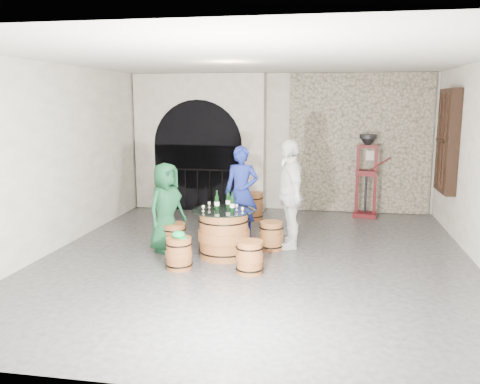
% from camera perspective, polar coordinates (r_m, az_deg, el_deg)
% --- Properties ---
extents(ground, '(8.00, 8.00, 0.00)m').
position_cam_1_polar(ground, '(8.48, 1.83, -7.40)').
color(ground, '#2B2B2E').
rests_on(ground, ground).
extents(wall_back, '(8.00, 0.00, 8.00)m').
position_cam_1_polar(wall_back, '(12.10, 4.62, 5.57)').
color(wall_back, silver).
rests_on(wall_back, ground).
extents(wall_front, '(8.00, 0.00, 8.00)m').
position_cam_1_polar(wall_front, '(4.28, -5.82, -2.79)').
color(wall_front, silver).
rests_on(wall_front, ground).
extents(wall_left, '(0.00, 8.00, 8.00)m').
position_cam_1_polar(wall_left, '(9.31, -20.00, 3.64)').
color(wall_left, silver).
rests_on(wall_left, ground).
extents(ceiling, '(8.00, 8.00, 0.00)m').
position_cam_1_polar(ceiling, '(8.12, 1.96, 14.69)').
color(ceiling, beige).
rests_on(ceiling, wall_back).
extents(stone_facing_panel, '(3.20, 0.12, 3.18)m').
position_cam_1_polar(stone_facing_panel, '(12.00, 13.21, 5.30)').
color(stone_facing_panel, '#A39882').
rests_on(stone_facing_panel, ground).
extents(arched_opening, '(3.10, 0.60, 3.19)m').
position_cam_1_polar(arched_opening, '(12.17, -4.48, 5.52)').
color(arched_opening, silver).
rests_on(arched_opening, ground).
extents(shuttered_window, '(0.23, 1.10, 2.00)m').
position_cam_1_polar(shuttered_window, '(10.67, 22.22, 5.33)').
color(shuttered_window, black).
rests_on(shuttered_window, wall_right).
extents(barrel_table, '(1.04, 1.04, 0.80)m').
position_cam_1_polar(barrel_table, '(8.43, -1.82, -4.70)').
color(barrel_table, brown).
rests_on(barrel_table, ground).
extents(barrel_stool_left, '(0.43, 0.43, 0.50)m').
position_cam_1_polar(barrel_stool_left, '(8.82, -7.40, -5.11)').
color(barrel_stool_left, brown).
rests_on(barrel_stool_left, ground).
extents(barrel_stool_far, '(0.43, 0.43, 0.50)m').
position_cam_1_polar(barrel_stool_far, '(9.32, -0.31, -4.19)').
color(barrel_stool_far, brown).
rests_on(barrel_stool_far, ground).
extents(barrel_stool_right, '(0.43, 0.43, 0.50)m').
position_cam_1_polar(barrel_stool_right, '(8.89, 3.53, -4.93)').
color(barrel_stool_right, brown).
rests_on(barrel_stool_right, ground).
extents(barrel_stool_near_right, '(0.43, 0.43, 0.50)m').
position_cam_1_polar(barrel_stool_near_right, '(7.68, 1.10, -7.34)').
color(barrel_stool_near_right, brown).
rests_on(barrel_stool_near_right, ground).
extents(barrel_stool_near_left, '(0.43, 0.43, 0.50)m').
position_cam_1_polar(barrel_stool_near_left, '(7.93, -6.88, -6.85)').
color(barrel_stool_near_left, brown).
rests_on(barrel_stool_near_left, ground).
extents(green_cap, '(0.25, 0.21, 0.11)m').
position_cam_1_polar(green_cap, '(7.85, -6.90, -4.78)').
color(green_cap, '#0E9A4B').
rests_on(green_cap, barrel_stool_near_left).
extents(person_green, '(0.78, 0.89, 1.54)m').
position_cam_1_polar(person_green, '(8.76, -8.28, -1.73)').
color(person_green, '#134426').
rests_on(person_green, ground).
extents(person_blue, '(0.64, 0.42, 1.74)m').
position_cam_1_polar(person_blue, '(9.50, 0.17, -0.06)').
color(person_blue, navy).
rests_on(person_blue, ground).
extents(person_white, '(0.78, 1.21, 1.92)m').
position_cam_1_polar(person_white, '(8.92, 5.60, -0.23)').
color(person_white, silver).
rests_on(person_white, ground).
extents(wine_bottle_left, '(0.08, 0.08, 0.32)m').
position_cam_1_polar(wine_bottle_left, '(8.33, -2.61, -1.11)').
color(wine_bottle_left, black).
rests_on(wine_bottle_left, barrel_table).
extents(wine_bottle_center, '(0.08, 0.08, 0.32)m').
position_cam_1_polar(wine_bottle_center, '(8.17, -0.88, -1.32)').
color(wine_bottle_center, black).
rests_on(wine_bottle_center, barrel_table).
extents(wine_bottle_right, '(0.08, 0.08, 0.32)m').
position_cam_1_polar(wine_bottle_right, '(8.45, -1.34, -0.94)').
color(wine_bottle_right, black).
rests_on(wine_bottle_right, barrel_table).
extents(tasting_glass_a, '(0.05, 0.05, 0.10)m').
position_cam_1_polar(tasting_glass_a, '(8.24, -4.16, -1.83)').
color(tasting_glass_a, '#AA6421').
rests_on(tasting_glass_a, barrel_table).
extents(tasting_glass_b, '(0.05, 0.05, 0.10)m').
position_cam_1_polar(tasting_glass_b, '(8.31, -0.39, -1.71)').
color(tasting_glass_b, '#AA6421').
rests_on(tasting_glass_b, barrel_table).
extents(tasting_glass_c, '(0.05, 0.05, 0.10)m').
position_cam_1_polar(tasting_glass_c, '(8.52, -2.77, -1.42)').
color(tasting_glass_c, '#AA6421').
rests_on(tasting_glass_c, barrel_table).
extents(tasting_glass_d, '(0.05, 0.05, 0.10)m').
position_cam_1_polar(tasting_glass_d, '(8.53, -0.84, -1.40)').
color(tasting_glass_d, '#AA6421').
rests_on(tasting_glass_d, barrel_table).
extents(tasting_glass_e, '(0.05, 0.05, 0.10)m').
position_cam_1_polar(tasting_glass_e, '(8.08, 0.28, -2.05)').
color(tasting_glass_e, '#AA6421').
rests_on(tasting_glass_e, barrel_table).
extents(tasting_glass_f, '(0.05, 0.05, 0.10)m').
position_cam_1_polar(tasting_glass_f, '(8.52, -3.48, -1.43)').
color(tasting_glass_f, '#AA6421').
rests_on(tasting_glass_f, barrel_table).
extents(side_barrel, '(0.45, 0.45, 0.60)m').
position_cam_1_polar(side_barrel, '(11.08, 1.47, -1.61)').
color(side_barrel, brown).
rests_on(side_barrel, ground).
extents(corking_press, '(0.77, 0.47, 1.85)m').
position_cam_1_polar(corking_press, '(11.59, 14.04, 2.49)').
color(corking_press, '#490C10').
rests_on(corking_press, ground).
extents(control_box, '(0.18, 0.10, 0.22)m').
position_cam_1_polar(control_box, '(11.96, 14.38, 4.03)').
color(control_box, silver).
rests_on(control_box, wall_back).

